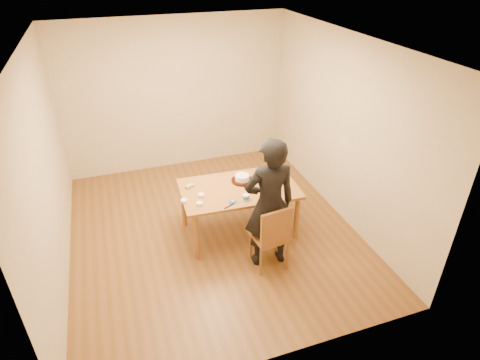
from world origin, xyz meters
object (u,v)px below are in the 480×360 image
object	(u,v)px
cake	(242,178)
dining_table	(239,189)
dining_chair	(269,235)
cake_plate	(242,180)
person	(269,205)

from	to	relation	value
cake	dining_table	bearing A→B (deg)	-124.55
dining_chair	cake_plate	bearing A→B (deg)	86.35
cake	dining_chair	bearing A→B (deg)	-87.06
cake_plate	cake	xyz separation A→B (m)	(0.00, 0.00, 0.04)
dining_table	dining_chair	distance (m)	0.84
cake	person	bearing A→B (deg)	-86.91
cake_plate	person	xyz separation A→B (m)	(0.05, -0.88, 0.14)
dining_table	person	distance (m)	0.76
person	dining_table	bearing A→B (deg)	-74.52
dining_chair	cake_plate	world-z (taller)	cake_plate
dining_chair	cake_plate	size ratio (longest dim) A/B	1.38
dining_chair	cake	world-z (taller)	cake
dining_chair	cake	bearing A→B (deg)	86.35
cake_plate	cake	world-z (taller)	cake
cake	cake_plate	bearing A→B (deg)	0.00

